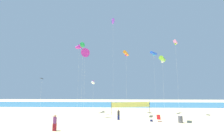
{
  "coord_description": "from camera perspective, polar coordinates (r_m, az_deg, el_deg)",
  "views": [
    {
      "loc": [
        0.25,
        -18.62,
        4.25
      ],
      "look_at": [
        -1.19,
        11.09,
        8.25
      ],
      "focal_mm": 24.97,
      "sensor_mm": 36.0,
      "label": 1
    }
  ],
  "objects": [
    {
      "name": "folding_beach_chair",
      "position": [
        23.86,
        16.75,
        -16.47
      ],
      "size": [
        0.52,
        0.65,
        0.89
      ],
      "rotation": [
        0.0,
        0.0,
        -0.32
      ],
      "color": "red",
      "rests_on": "ground"
    },
    {
      "name": "kite_magenta_delta",
      "position": [
        27.42,
        -9.87,
        6.21
      ],
      "size": [
        1.57,
        1.2,
        11.56
      ],
      "color": "silver",
      "rests_on": "ground"
    },
    {
      "name": "beach_handbag",
      "position": [
        23.47,
        14.22,
        -17.52
      ],
      "size": [
        0.34,
        0.17,
        0.28
      ],
      "primitive_type": "cube",
      "color": "navy",
      "rests_on": "ground"
    },
    {
      "name": "kite_pink_tube",
      "position": [
        32.54,
        22.17,
        9.4
      ],
      "size": [
        1.15,
        1.37,
        13.85
      ],
      "color": "silver",
      "rests_on": "ground"
    },
    {
      "name": "ocean_band",
      "position": [
        50.98,
        2.55,
        -12.42
      ],
      "size": [
        120.0,
        20.0,
        0.01
      ],
      "primitive_type": "cube",
      "color": "teal",
      "rests_on": "ground"
    },
    {
      "name": "kite_blue_tube",
      "position": [
        32.99,
        15.0,
        5.9
      ],
      "size": [
        1.76,
        2.03,
        12.13
      ],
      "color": "silver",
      "rests_on": "ground"
    },
    {
      "name": "trash_barrel",
      "position": [
        23.83,
        23.75,
        -16.21
      ],
      "size": [
        0.6,
        0.6,
        0.89
      ],
      "primitive_type": "cylinder",
      "color": "#595960",
      "rests_on": "ground"
    },
    {
      "name": "kite_black_diamond",
      "position": [
        29.36,
        -24.31,
        -2.92
      ],
      "size": [
        0.78,
        0.78,
        6.54
      ],
      "color": "silver",
      "rests_on": "ground"
    },
    {
      "name": "volleyball_net",
      "position": [
        29.68,
        6.93,
        -12.66
      ],
      "size": [
        7.24,
        1.88,
        2.4
      ],
      "color": "#4C4C51",
      "rests_on": "ground"
    },
    {
      "name": "kite_violet_inflatable",
      "position": [
        35.29,
        0.38,
        17.46
      ],
      "size": [
        0.91,
        1.98,
        19.81
      ],
      "color": "silver",
      "rests_on": "ground"
    },
    {
      "name": "kite_magenta_inflatable",
      "position": [
        33.89,
        -11.97,
        8.14
      ],
      "size": [
        1.74,
        2.28,
        14.01
      ],
      "color": "silver",
      "rests_on": "ground"
    },
    {
      "name": "kite_lime_tube",
      "position": [
        24.13,
        17.93,
        3.81
      ],
      "size": [
        1.4,
        2.05,
        9.23
      ],
      "color": "silver",
      "rests_on": "ground"
    },
    {
      "name": "kite_green_delta",
      "position": [
        30.67,
        -10.65,
        9.08
      ],
      "size": [
        0.96,
        0.93,
        13.57
      ],
      "color": "silver",
      "rests_on": "ground"
    },
    {
      "name": "beachgoer_charcoal_shirt",
      "position": [
        23.99,
        2.4,
        -15.86
      ],
      "size": [
        0.35,
        0.35,
        1.54
      ],
      "rotation": [
        0.0,
        0.0,
        1.66
      ],
      "color": "navy",
      "rests_on": "ground"
    },
    {
      "name": "kite_orange_tube",
      "position": [
        28.07,
        5.16,
        6.06
      ],
      "size": [
        1.15,
        2.44,
        11.19
      ],
      "color": "silver",
      "rests_on": "ground"
    },
    {
      "name": "beachgoer_plum_shirt",
      "position": [
        18.76,
        -20.23,
        -17.45
      ],
      "size": [
        0.39,
        0.39,
        1.71
      ],
      "rotation": [
        0.0,
        0.0,
        2.98
      ],
      "color": "maroon",
      "rests_on": "ground"
    },
    {
      "name": "kite_white_inflatable",
      "position": [
        33.8,
        -6.91,
        -4.63
      ],
      "size": [
        0.96,
        1.77,
        6.44
      ],
      "color": "silver",
      "rests_on": "ground"
    },
    {
      "name": "ground_plane",
      "position": [
        19.1,
        2.1,
        -20.51
      ],
      "size": [
        120.0,
        120.0,
        0.0
      ],
      "primitive_type": "plane",
      "color": "#D1BC89"
    }
  ]
}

